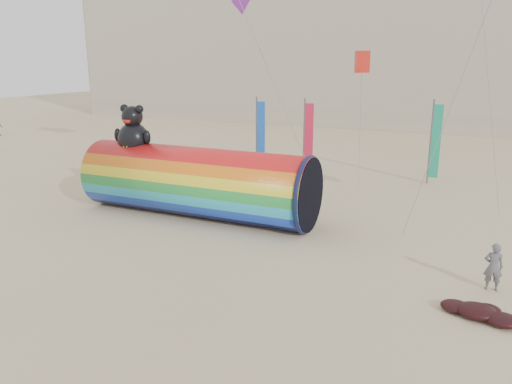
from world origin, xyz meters
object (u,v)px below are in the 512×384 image
at_px(windsock_assembly, 197,180).
at_px(fabric_bundle, 484,313).
at_px(hotel_building, 314,36).
at_px(kite_handler, 493,267).

distance_m(windsock_assembly, fabric_bundle, 14.19).
bearing_deg(hotel_building, windsock_assembly, -79.13).
distance_m(kite_handler, fabric_bundle, 2.30).
bearing_deg(kite_handler, windsock_assembly, -18.68).
bearing_deg(hotel_building, fabric_bundle, -65.73).
xyz_separation_m(windsock_assembly, fabric_bundle, (13.10, -5.19, -1.62)).
relative_size(windsock_assembly, fabric_bundle, 4.47).
relative_size(kite_handler, fabric_bundle, 0.63).
bearing_deg(kite_handler, hotel_building, -70.44).
height_order(hotel_building, kite_handler, hotel_building).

